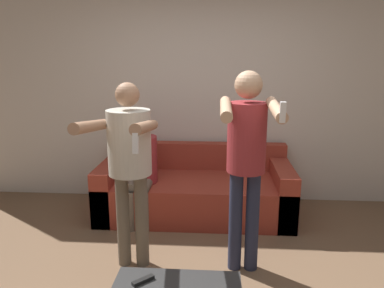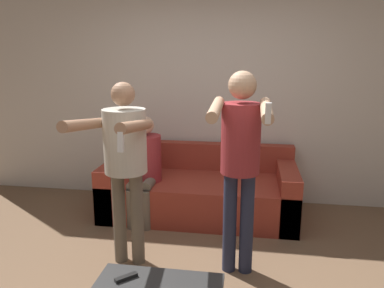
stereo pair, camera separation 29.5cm
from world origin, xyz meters
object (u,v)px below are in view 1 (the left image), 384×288
Objects in this scene: person_standing_right at (247,151)px; person_seated at (141,165)px; person_standing_left at (129,154)px; couch at (196,191)px; remote_on_table at (143,280)px.

person_seated is at bearing 138.65° from person_standing_right.
person_standing_left is 0.99m from person_seated.
person_standing_right reaches higher than person_standing_left.
couch is 15.68× the size of remote_on_table.
couch is 1.28× the size of person_standing_right.
person_seated is 8.42× the size of remote_on_table.
person_standing_left is at bearing -112.11° from couch.
person_standing_right reaches higher than remote_on_table.
couch is 1.43m from person_standing_left.
person_standing_right reaches higher than couch.
couch is 1.93m from remote_on_table.
person_seated is at bearing 101.79° from remote_on_table.
person_standing_right is at bearing -67.77° from couch.
person_seated is (-0.10, 0.91, -0.37)m from person_standing_left.
person_seated is (-0.57, -0.23, 0.36)m from couch.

